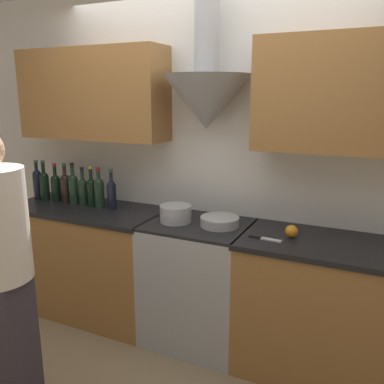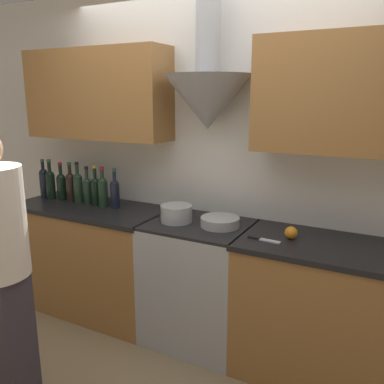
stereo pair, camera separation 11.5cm
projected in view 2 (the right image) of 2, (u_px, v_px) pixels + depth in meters
ground_plane at (177, 361)px, 2.81m from camera, size 12.00×12.00×0.00m
wall_back at (209, 141)px, 3.00m from camera, size 8.40×0.61×2.60m
counter_left at (94, 258)px, 3.43m from camera, size 1.29×0.62×0.91m
counter_right at (316, 310)px, 2.60m from camera, size 1.00×0.62×0.91m
stove_range at (198, 282)px, 2.98m from camera, size 0.72×0.60×0.91m
wine_bottle_0 at (44, 181)px, 3.58m from camera, size 0.07×0.07×0.34m
wine_bottle_1 at (50, 183)px, 3.53m from camera, size 0.08×0.08×0.35m
wine_bottle_2 at (61, 185)px, 3.50m from camera, size 0.08×0.08×0.32m
wine_bottle_3 at (71, 185)px, 3.45m from camera, size 0.08×0.08×0.34m
wine_bottle_4 at (78, 186)px, 3.40m from camera, size 0.08×0.08×0.35m
wine_bottle_5 at (87, 189)px, 3.37m from camera, size 0.07×0.07×0.31m
wine_bottle_6 at (96, 190)px, 3.32m from camera, size 0.07×0.07×0.33m
wine_bottle_7 at (103, 190)px, 3.28m from camera, size 0.08×0.08×0.33m
wine_bottle_8 at (115, 192)px, 3.24m from camera, size 0.07×0.07×0.32m
stock_pot at (176, 213)px, 2.90m from camera, size 0.23×0.23×0.12m
mixing_bowl at (220, 222)px, 2.80m from camera, size 0.27×0.27×0.07m
orange_fruit at (291, 233)px, 2.56m from camera, size 0.08×0.08×0.08m
chefs_knife at (264, 240)px, 2.54m from camera, size 0.21×0.05×0.01m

